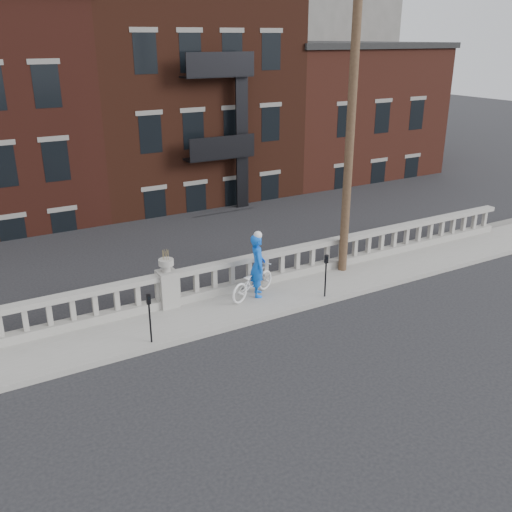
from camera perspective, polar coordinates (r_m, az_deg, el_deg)
The scene contains 10 objects.
ground at distance 14.04m, azimuth -2.55°, elevation -11.66°, with size 120.00×120.00×0.00m, color black.
sidewalk at distance 16.38m, azimuth -7.47°, elevation -6.43°, with size 32.00×2.20×0.15m, color gray.
balustrade at distance 16.93m, azimuth -8.82°, elevation -3.42°, with size 28.00×0.34×1.03m.
planter_pedestal at distance 16.85m, azimuth -8.85°, elevation -2.83°, with size 0.55×0.55×1.76m.
lower_level at distance 34.44m, azimuth -20.22°, elevation 11.55°, with size 80.00×44.00×20.80m.
utility_pole at distance 18.41m, azimuth 9.49°, elevation 13.46°, with size 1.60×0.28×10.00m.
parking_meter_c at distance 14.88m, azimuth -10.61°, elevation -5.61°, with size 0.10×0.09×1.36m.
parking_meter_d at distance 17.30m, azimuth 7.00°, elevation -1.49°, with size 0.10×0.09×1.36m.
bicycle at distance 17.34m, azimuth -0.37°, elevation -2.52°, with size 0.66×1.89×0.99m, color silver.
cyclist at distance 17.22m, azimuth 0.18°, elevation -0.94°, with size 0.72×0.47×1.96m, color blue.
Camera 1 is at (-5.38, -10.52, 7.59)m, focal length 40.00 mm.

